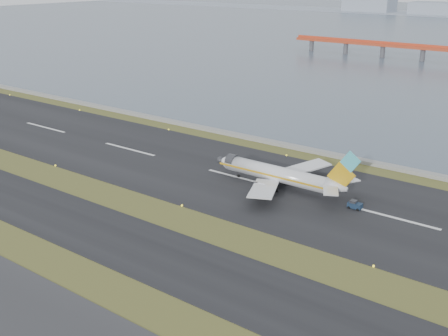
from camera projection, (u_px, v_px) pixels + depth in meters
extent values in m
plane|color=#3A4D1B|center=(159.00, 218.00, 119.36)|extent=(1000.00, 1000.00, 0.00)
cube|color=black|center=(117.00, 238.00, 110.31)|extent=(1000.00, 18.00, 0.10)
cube|color=black|center=(240.00, 178.00, 141.93)|extent=(1000.00, 45.00, 0.10)
cube|color=gray|center=(300.00, 148.00, 164.36)|extent=(1000.00, 2.50, 1.00)
cylinder|color=#4C4C51|center=(346.00, 49.00, 349.66)|extent=(2.80, 2.80, 7.00)
cube|color=#8F99A9|center=(369.00, 4.00, 707.88)|extent=(60.00, 35.00, 18.00)
cylinder|color=silver|center=(276.00, 174.00, 135.05)|extent=(28.00, 3.80, 3.80)
cone|color=silver|center=(224.00, 161.00, 143.90)|extent=(3.20, 3.80, 3.80)
cone|color=silver|center=(337.00, 187.00, 125.75)|extent=(5.00, 3.80, 3.80)
cube|color=gold|center=(271.00, 176.00, 133.60)|extent=(31.00, 0.06, 0.45)
cube|color=gold|center=(280.00, 171.00, 136.49)|extent=(31.00, 0.06, 0.45)
cube|color=silver|center=(264.00, 189.00, 127.64)|extent=(11.31, 15.89, 1.66)
cube|color=silver|center=(301.00, 169.00, 140.43)|extent=(11.31, 15.89, 1.66)
cylinder|color=#323337|center=(264.00, 189.00, 130.88)|extent=(4.20, 2.10, 2.10)
cylinder|color=#323337|center=(290.00, 174.00, 139.91)|extent=(4.20, 2.10, 2.10)
cube|color=gold|center=(341.00, 176.00, 124.33)|extent=(6.80, 0.35, 6.85)
cube|color=#49C0D0|center=(350.00, 162.00, 122.02)|extent=(4.85, 0.37, 4.90)
cube|color=silver|center=(331.00, 190.00, 122.56)|extent=(5.64, 6.80, 0.22)
cube|color=silver|center=(346.00, 181.00, 128.28)|extent=(5.64, 6.80, 0.22)
cylinder|color=black|center=(238.00, 176.00, 142.31)|extent=(0.80, 0.28, 0.80)
cylinder|color=black|center=(274.00, 190.00, 133.07)|extent=(1.00, 0.38, 1.00)
cylinder|color=black|center=(287.00, 183.00, 137.29)|extent=(1.00, 0.38, 1.00)
cube|color=#16273D|center=(355.00, 205.00, 123.46)|extent=(3.08, 1.76, 1.15)
cube|color=#323337|center=(354.00, 202.00, 123.42)|extent=(1.36, 1.45, 0.67)
cylinder|color=black|center=(349.00, 208.00, 123.64)|extent=(0.67, 0.30, 0.67)
cylinder|color=black|center=(352.00, 205.00, 124.81)|extent=(0.67, 0.30, 0.67)
cylinder|color=black|center=(358.00, 210.00, 122.47)|extent=(0.67, 0.30, 0.67)
cylinder|color=black|center=(361.00, 208.00, 123.63)|extent=(0.67, 0.30, 0.67)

